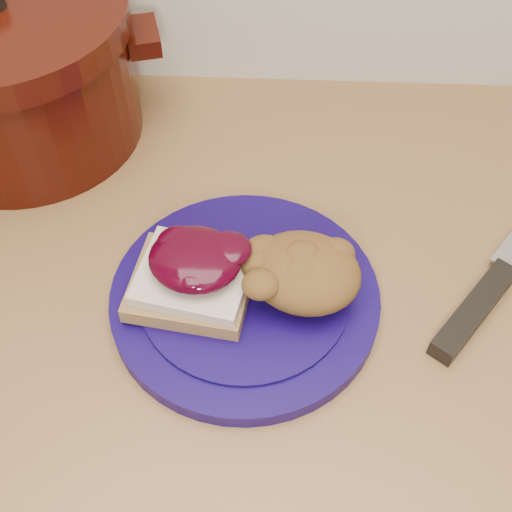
{
  "coord_description": "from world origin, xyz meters",
  "views": [
    {
      "loc": [
        -0.01,
        1.07,
        1.43
      ],
      "look_at": [
        -0.03,
        1.45,
        0.95
      ],
      "focal_mm": 45.0,
      "sensor_mm": 36.0,
      "label": 1
    }
  ],
  "objects_px": {
    "pepper_grinder": "(17,81)",
    "dutch_oven": "(13,73)",
    "plate": "(245,298)",
    "chef_knife": "(497,280)"
  },
  "relations": [
    {
      "from": "chef_knife",
      "to": "pepper_grinder",
      "type": "height_order",
      "value": "pepper_grinder"
    },
    {
      "from": "chef_knife",
      "to": "plate",
      "type": "bearing_deg",
      "value": 135.35
    },
    {
      "from": "chef_knife",
      "to": "dutch_oven",
      "type": "xyz_separation_m",
      "value": [
        -0.53,
        0.22,
        0.07
      ]
    },
    {
      "from": "plate",
      "to": "pepper_grinder",
      "type": "height_order",
      "value": "pepper_grinder"
    },
    {
      "from": "pepper_grinder",
      "to": "dutch_oven",
      "type": "bearing_deg",
      "value": -65.88
    },
    {
      "from": "plate",
      "to": "pepper_grinder",
      "type": "xyz_separation_m",
      "value": [
        -0.29,
        0.26,
        0.06
      ]
    },
    {
      "from": "plate",
      "to": "chef_knife",
      "type": "xyz_separation_m",
      "value": [
        0.25,
        0.03,
        0.0
      ]
    },
    {
      "from": "chef_knife",
      "to": "dutch_oven",
      "type": "height_order",
      "value": "dutch_oven"
    },
    {
      "from": "chef_knife",
      "to": "pepper_grinder",
      "type": "relative_size",
      "value": 2.3
    },
    {
      "from": "chef_knife",
      "to": "pepper_grinder",
      "type": "xyz_separation_m",
      "value": [
        -0.54,
        0.23,
        0.05
      ]
    }
  ]
}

